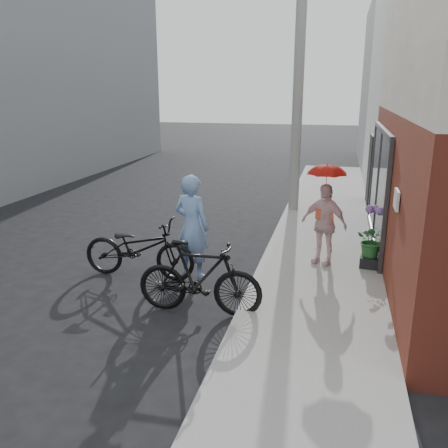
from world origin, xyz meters
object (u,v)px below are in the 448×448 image
at_px(kimono_woman, 324,224).
at_px(planter, 371,262).
at_px(utility_pole, 298,86).
at_px(officer, 192,227).
at_px(bike_right, 199,278).
at_px(bike_left, 139,248).

distance_m(kimono_woman, planter, 1.16).
height_order(utility_pole, officer, utility_pole).
height_order(utility_pole, bike_right, utility_pole).
height_order(utility_pole, bike_left, utility_pole).
bearing_deg(kimono_woman, bike_right, -101.83).
xyz_separation_m(bike_left, bike_right, (1.53, -1.18, 0.03)).
height_order(utility_pole, kimono_woman, utility_pole).
bearing_deg(planter, utility_pole, 114.33).
relative_size(bike_left, bike_right, 1.09).
xyz_separation_m(officer, kimono_woman, (2.35, 1.01, -0.06)).
bearing_deg(bike_right, kimono_woman, -37.90).
bearing_deg(kimono_woman, utility_pole, 127.55).
height_order(utility_pole, planter, utility_pole).
relative_size(officer, planter, 5.08).
bearing_deg(bike_left, kimono_woman, -69.40).
distance_m(bike_right, planter, 3.67).
distance_m(bike_left, kimono_woman, 3.56).
bearing_deg(bike_left, planter, -73.65).
xyz_separation_m(utility_pole, kimono_woman, (0.97, -4.20, -2.58)).
height_order(officer, bike_right, officer).
relative_size(officer, bike_right, 0.99).
bearing_deg(kimono_woman, planter, 24.58).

